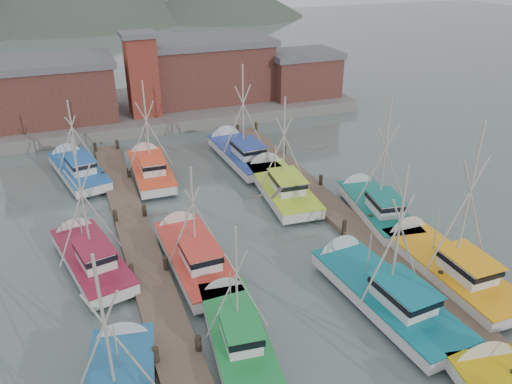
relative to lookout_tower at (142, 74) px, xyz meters
name	(u,v)px	position (x,y,z in m)	size (l,w,h in m)	color
ground	(295,301)	(2.00, -33.00, -5.55)	(260.00, 260.00, 0.00)	#52625E
dock_left	(153,285)	(-5.00, -28.96, -5.34)	(2.30, 46.00, 1.50)	brown
dock_right	(364,237)	(9.00, -28.96, -5.34)	(2.30, 46.00, 1.50)	brown
quay	(157,108)	(2.00, 4.00, -4.95)	(44.00, 16.00, 1.20)	slate
shed_left	(51,89)	(-9.00, 2.00, -1.21)	(12.72, 8.48, 6.20)	brown
shed_center	(206,68)	(8.00, 4.00, -0.86)	(14.84, 9.54, 6.90)	brown
shed_right	(301,73)	(19.00, 1.00, -1.71)	(8.48, 6.36, 5.20)	brown
lookout_tower	(142,74)	(0.00, 0.00, 0.00)	(3.60, 3.60, 8.50)	maroon
distant_hills	(38,23)	(-10.76, 89.59, -5.55)	(175.00, 140.00, 42.00)	#434E41
boat_4	(235,328)	(-2.02, -34.53, -4.87)	(3.47, 8.46, 7.45)	#0F1D34
boat_5	(379,290)	(6.27, -34.60, -4.87)	(4.05, 10.66, 9.42)	#0F1D34
boat_7	(444,264)	(11.25, -33.90, -4.86)	(4.35, 10.03, 10.70)	#0F1D34
boat_8	(193,254)	(-2.23, -27.40, -4.87)	(3.22, 9.58, 7.60)	#0F1D34
boat_9	(279,185)	(6.64, -20.44, -4.87)	(4.06, 10.38, 8.88)	#0F1D34
boat_10	(90,256)	(-8.09, -25.37, -4.87)	(4.47, 9.28, 9.23)	#0F1D34
boat_11	(374,206)	(11.53, -26.19, -4.87)	(4.27, 9.38, 9.69)	#0F1D34
boat_12	(150,169)	(-2.18, -13.52, -4.87)	(3.67, 9.30, 9.09)	#0F1D34
boat_13	(240,153)	(6.09, -12.94, -4.87)	(4.01, 10.58, 9.77)	#0F1D34
boat_14	(77,169)	(-7.90, -11.33, -4.87)	(4.64, 9.72, 7.58)	#0F1D34
gull_near	(267,195)	(-1.33, -36.79, 3.37)	(1.49, 0.65, 0.24)	gray
gull_far	(317,149)	(5.62, -27.97, 1.04)	(1.55, 0.64, 0.24)	gray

